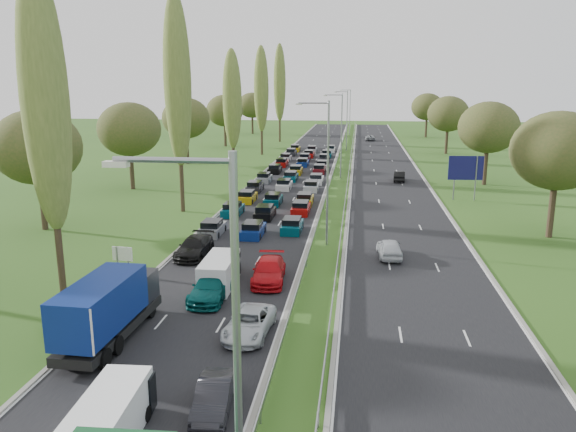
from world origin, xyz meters
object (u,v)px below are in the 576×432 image
(info_sign, at_px, (123,257))
(direction_sign, at_px, (466,170))
(near_car_3, at_px, (194,247))
(blue_lorry, at_px, (109,307))
(white_van_front, at_px, (112,416))
(white_van_rear, at_px, (220,271))

(info_sign, distance_m, direction_sign, 41.97)
(near_car_3, height_order, blue_lorry, blue_lorry)
(white_van_front, relative_size, direction_sign, 0.94)
(near_car_3, bearing_deg, direction_sign, 47.15)
(white_van_rear, bearing_deg, info_sign, 169.60)
(blue_lorry, height_order, info_sign, blue_lorry)
(near_car_3, distance_m, white_van_rear, 7.15)
(blue_lorry, bearing_deg, near_car_3, 91.31)
(blue_lorry, height_order, white_van_front, blue_lorry)
(white_van_front, height_order, white_van_rear, white_van_rear)
(white_van_rear, xyz_separation_m, direction_sign, (21.45, 31.63, 2.55))
(blue_lorry, bearing_deg, direction_sign, 59.94)
(white_van_front, distance_m, direction_sign, 53.24)
(white_van_rear, relative_size, direction_sign, 0.95)
(white_van_rear, bearing_deg, blue_lorry, -114.31)
(near_car_3, xyz_separation_m, direction_sign, (25.06, 25.46, 2.79))
(near_car_3, distance_m, info_sign, 6.26)
(blue_lorry, relative_size, info_sign, 4.02)
(near_car_3, relative_size, blue_lorry, 0.62)
(near_car_3, distance_m, direction_sign, 35.84)
(blue_lorry, bearing_deg, white_van_rear, 68.87)
(info_sign, xyz_separation_m, direction_sign, (28.80, 30.45, 2.20))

